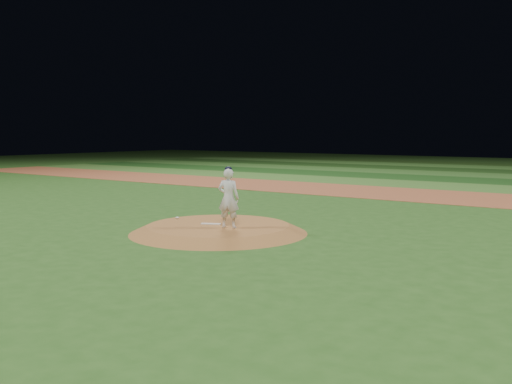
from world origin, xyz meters
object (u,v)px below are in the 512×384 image
(pitching_rubber, at_px, (211,224))
(rosin_bag, at_px, (177,218))
(pitcher_on_mound, at_px, (229,198))
(pitchers_mound, at_px, (219,229))

(pitching_rubber, xyz_separation_m, rosin_bag, (-1.65, 0.24, 0.02))
(pitcher_on_mound, bearing_deg, pitchers_mound, 157.26)
(pitchers_mound, relative_size, pitcher_on_mound, 2.98)
(pitchers_mound, height_order, rosin_bag, rosin_bag)
(rosin_bag, bearing_deg, pitchers_mound, -4.83)
(pitchers_mound, bearing_deg, pitching_rubber, -161.82)
(pitching_rubber, distance_m, rosin_bag, 1.67)
(pitching_rubber, xyz_separation_m, pitcher_on_mound, (0.84, -0.17, 0.89))
(pitchers_mound, relative_size, rosin_bag, 44.04)
(pitchers_mound, height_order, pitching_rubber, pitching_rubber)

